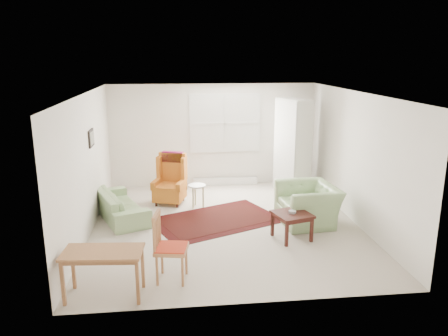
{
  "coord_description": "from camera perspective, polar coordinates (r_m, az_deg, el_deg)",
  "views": [
    {
      "loc": [
        -0.92,
        -7.77,
        3.14
      ],
      "look_at": [
        0.0,
        0.3,
        1.05
      ],
      "focal_mm": 35.0,
      "sensor_mm": 36.0,
      "label": 1
    }
  ],
  "objects": [
    {
      "name": "rug",
      "position": [
        8.65,
        -1.06,
        -6.76
      ],
      "size": [
        2.8,
        2.37,
        0.02
      ],
      "primitive_type": null,
      "rotation": [
        0.0,
        0.0,
        0.42
      ],
      "color": "black",
      "rests_on": "ground"
    },
    {
      "name": "cabinet",
      "position": [
        10.22,
        8.97,
        2.76
      ],
      "size": [
        0.73,
        0.99,
        2.21
      ],
      "primitive_type": null,
      "rotation": [
        0.0,
        0.0,
        0.34
      ],
      "color": "silver",
      "rests_on": "ground"
    },
    {
      "name": "desk",
      "position": [
        6.19,
        -15.38,
        -13.16
      ],
      "size": [
        1.08,
        0.61,
        0.66
      ],
      "primitive_type": null,
      "rotation": [
        0.0,
        0.0,
        -0.08
      ],
      "color": "#A76F43",
      "rests_on": "ground"
    },
    {
      "name": "stool",
      "position": [
        9.34,
        -3.53,
        -3.63
      ],
      "size": [
        0.45,
        0.45,
        0.49
      ],
      "primitive_type": null,
      "rotation": [
        0.0,
        0.0,
        -0.26
      ],
      "color": "white",
      "rests_on": "ground"
    },
    {
      "name": "armchair",
      "position": [
        8.55,
        10.91,
        -4.18
      ],
      "size": [
        1.1,
        1.24,
        0.9
      ],
      "primitive_type": "imported",
      "rotation": [
        0.0,
        0.0,
        -1.49
      ],
      "color": "#85A56E",
      "rests_on": "ground"
    },
    {
      "name": "sofa",
      "position": [
        8.95,
        -13.46,
        -4.02
      ],
      "size": [
        1.35,
        1.96,
        0.74
      ],
      "primitive_type": "imported",
      "rotation": [
        0.0,
        0.0,
        1.96
      ],
      "color": "#85A56E",
      "rests_on": "ground"
    },
    {
      "name": "room",
      "position": [
        8.25,
        0.2,
        1.24
      ],
      "size": [
        5.04,
        5.54,
        2.51
      ],
      "color": "#BCB0A1",
      "rests_on": "ground"
    },
    {
      "name": "wingback_chair",
      "position": [
        9.52,
        -7.16,
        -1.45
      ],
      "size": [
        0.81,
        0.83,
        1.11
      ],
      "primitive_type": null,
      "rotation": [
        0.0,
        0.0,
        -0.3
      ],
      "color": "#C46A1E",
      "rests_on": "ground"
    },
    {
      "name": "desk_chair",
      "position": [
        6.34,
        -6.88,
        -10.22
      ],
      "size": [
        0.51,
        0.51,
        1.02
      ],
      "primitive_type": null,
      "rotation": [
        0.0,
        0.0,
        1.4
      ],
      "color": "#A76F43",
      "rests_on": "ground"
    },
    {
      "name": "coffee_table",
      "position": [
        7.83,
        8.84,
        -7.47
      ],
      "size": [
        0.73,
        0.73,
        0.49
      ],
      "primitive_type": null,
      "rotation": [
        0.0,
        0.0,
        0.28
      ],
      "color": "#3D1712",
      "rests_on": "ground"
    }
  ]
}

